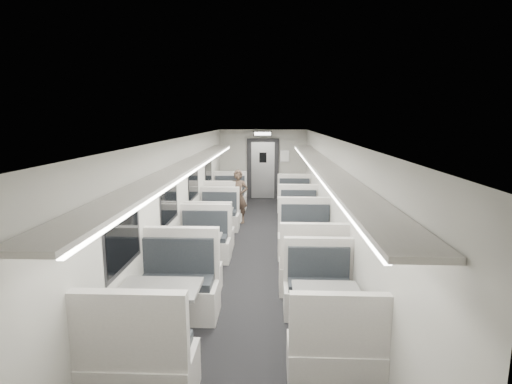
# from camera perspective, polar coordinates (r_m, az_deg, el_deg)

# --- Properties ---
(room) EXTENTS (3.24, 12.24, 2.64)m
(room) POSITION_cam_1_polar(r_m,az_deg,el_deg) (7.99, -0.02, -0.87)
(room) COLOR black
(room) RESTS_ON ground
(booth_left_a) EXTENTS (1.04, 2.12, 1.13)m
(booth_left_a) POSITION_cam_1_polar(r_m,az_deg,el_deg) (11.75, -4.17, -1.33)
(booth_left_a) COLOR beige
(booth_left_a) RESTS_ON room
(booth_left_b) EXTENTS (0.98, 2.00, 1.07)m
(booth_left_b) POSITION_cam_1_polar(r_m,az_deg,el_deg) (9.38, -5.87, -4.51)
(booth_left_b) COLOR beige
(booth_left_b) RESTS_ON room
(booth_left_c) EXTENTS (1.01, 2.05, 1.10)m
(booth_left_c) POSITION_cam_1_polar(r_m,az_deg,el_deg) (7.29, -8.35, -8.90)
(booth_left_c) COLOR beige
(booth_left_c) RESTS_ON room
(booth_left_d) EXTENTS (1.15, 2.33, 1.24)m
(booth_left_d) POSITION_cam_1_polar(r_m,az_deg,el_deg) (5.13, -13.47, -17.11)
(booth_left_d) COLOR beige
(booth_left_d) RESTS_ON room
(booth_right_a) EXTENTS (1.02, 2.07, 1.11)m
(booth_right_a) POSITION_cam_1_polar(r_m,az_deg,el_deg) (11.37, 5.71, -1.78)
(booth_right_a) COLOR beige
(booth_right_a) RESTS_ON room
(booth_right_b) EXTENTS (1.01, 2.05, 1.10)m
(booth_right_b) POSITION_cam_1_polar(r_m,az_deg,el_deg) (9.50, 6.37, -4.26)
(booth_right_b) COLOR beige
(booth_right_b) RESTS_ON room
(booth_right_c) EXTENTS (1.10, 2.23, 1.19)m
(booth_right_c) POSITION_cam_1_polar(r_m,az_deg,el_deg) (7.38, 7.56, -8.36)
(booth_right_c) COLOR beige
(booth_right_c) RESTS_ON room
(booth_right_d) EXTENTS (1.00, 2.02, 1.08)m
(booth_right_d) POSITION_cam_1_polar(r_m,az_deg,el_deg) (5.26, 9.91, -16.95)
(booth_right_d) COLOR beige
(booth_right_d) RESTS_ON room
(passenger) EXTENTS (0.58, 0.44, 1.44)m
(passenger) POSITION_cam_1_polar(r_m,az_deg,el_deg) (10.67, -2.54, -0.65)
(passenger) COLOR black
(passenger) RESTS_ON room
(window_a) EXTENTS (0.02, 1.18, 0.84)m
(window_a) POSITION_cam_1_polar(r_m,az_deg,el_deg) (11.46, -6.78, 3.26)
(window_a) COLOR black
(window_a) RESTS_ON room
(window_b) EXTENTS (0.02, 1.18, 0.84)m
(window_b) POSITION_cam_1_polar(r_m,az_deg,el_deg) (9.31, -8.90, 1.56)
(window_b) COLOR black
(window_b) RESTS_ON room
(window_c) EXTENTS (0.02, 1.18, 0.84)m
(window_c) POSITION_cam_1_polar(r_m,az_deg,el_deg) (7.20, -12.27, -1.14)
(window_c) COLOR black
(window_c) RESTS_ON room
(window_d) EXTENTS (0.02, 1.18, 0.84)m
(window_d) POSITION_cam_1_polar(r_m,az_deg,el_deg) (5.17, -18.39, -6.02)
(window_d) COLOR black
(window_d) RESTS_ON room
(luggage_rack_left) EXTENTS (0.46, 10.40, 0.09)m
(luggage_rack_left) POSITION_cam_1_polar(r_m,az_deg,el_deg) (7.73, -9.39, 3.99)
(luggage_rack_left) COLOR beige
(luggage_rack_left) RESTS_ON room
(luggage_rack_right) EXTENTS (0.46, 10.40, 0.09)m
(luggage_rack_right) POSITION_cam_1_polar(r_m,az_deg,el_deg) (7.63, 9.29, 3.90)
(luggage_rack_right) COLOR beige
(luggage_rack_right) RESTS_ON room
(vestibule_door) EXTENTS (1.10, 0.13, 2.10)m
(vestibule_door) POSITION_cam_1_polar(r_m,az_deg,el_deg) (13.87, 0.99, 3.28)
(vestibule_door) COLOR black
(vestibule_door) RESTS_ON room
(exit_sign) EXTENTS (0.62, 0.12, 0.16)m
(exit_sign) POSITION_cam_1_polar(r_m,az_deg,el_deg) (13.28, 0.96, 8.33)
(exit_sign) COLOR black
(exit_sign) RESTS_ON room
(wall_notice) EXTENTS (0.32, 0.02, 0.40)m
(wall_notice) POSITION_cam_1_polar(r_m,az_deg,el_deg) (13.81, 4.12, 5.15)
(wall_notice) COLOR white
(wall_notice) RESTS_ON room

